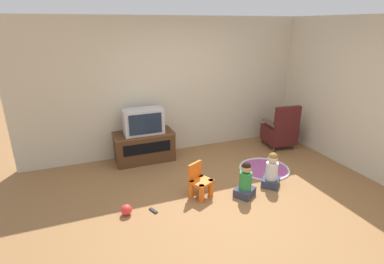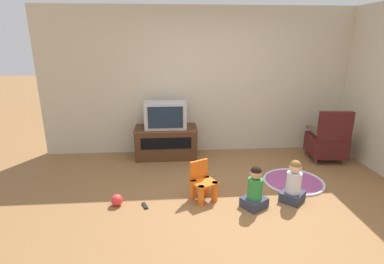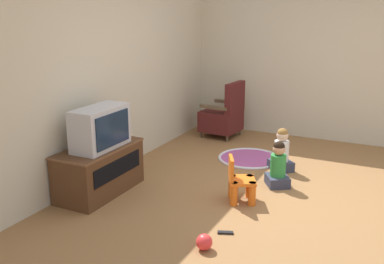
# 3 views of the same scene
# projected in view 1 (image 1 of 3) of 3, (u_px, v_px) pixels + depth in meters

# --- Properties ---
(ground_plane) EXTENTS (30.00, 30.00, 0.00)m
(ground_plane) POSITION_uv_depth(u_px,v_px,m) (229.00, 203.00, 4.34)
(ground_plane) COLOR olive
(wall_back) EXTENTS (5.65, 0.12, 2.59)m
(wall_back) POSITION_uv_depth(u_px,v_px,m) (170.00, 87.00, 5.78)
(wall_back) COLOR beige
(wall_back) RESTS_ON ground_plane
(tv_cabinet) EXTENTS (1.09, 0.53, 0.55)m
(tv_cabinet) POSITION_uv_depth(u_px,v_px,m) (144.00, 146.00, 5.61)
(tv_cabinet) COLOR #4C2D19
(tv_cabinet) RESTS_ON ground_plane
(television) EXTENTS (0.71, 0.35, 0.47)m
(television) POSITION_uv_depth(u_px,v_px,m) (143.00, 121.00, 5.40)
(television) COLOR #B7B7BC
(television) RESTS_ON tv_cabinet
(black_armchair) EXTENTS (0.61, 0.63, 0.92)m
(black_armchair) POSITION_uv_depth(u_px,v_px,m) (280.00, 131.00, 6.20)
(black_armchair) COLOR brown
(black_armchair) RESTS_ON ground_plane
(yellow_kid_chair) EXTENTS (0.39, 0.38, 0.51)m
(yellow_kid_chair) POSITION_uv_depth(u_px,v_px,m) (200.00, 183.00, 4.46)
(yellow_kid_chair) COLOR orange
(yellow_kid_chair) RESTS_ON ground_plane
(play_mat) EXTENTS (0.89, 0.89, 0.04)m
(play_mat) POSITION_uv_depth(u_px,v_px,m) (264.00, 169.00, 5.33)
(play_mat) COLOR #A54C8C
(play_mat) RESTS_ON ground_plane
(child_watching_left) EXTENTS (0.37, 0.36, 0.56)m
(child_watching_left) POSITION_uv_depth(u_px,v_px,m) (245.00, 181.00, 4.44)
(child_watching_left) COLOR #33384C
(child_watching_left) RESTS_ON ground_plane
(child_watching_center) EXTENTS (0.39, 0.39, 0.57)m
(child_watching_center) POSITION_uv_depth(u_px,v_px,m) (272.00, 172.00, 4.72)
(child_watching_center) COLOR #33384C
(child_watching_center) RESTS_ON ground_plane
(toy_ball) EXTENTS (0.15, 0.15, 0.15)m
(toy_ball) POSITION_uv_depth(u_px,v_px,m) (126.00, 210.00, 4.05)
(toy_ball) COLOR red
(toy_ball) RESTS_ON ground_plane
(remote_control) EXTENTS (0.10, 0.16, 0.02)m
(remote_control) POSITION_uv_depth(u_px,v_px,m) (153.00, 211.00, 4.14)
(remote_control) COLOR black
(remote_control) RESTS_ON ground_plane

